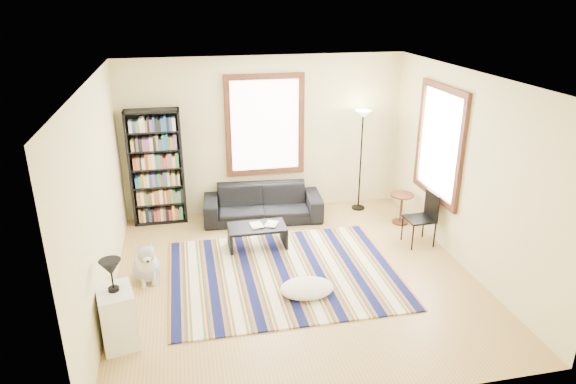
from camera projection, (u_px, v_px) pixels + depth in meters
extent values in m
cube|color=tan|center=(295.00, 279.00, 7.35)|extent=(5.00, 5.00, 0.10)
cube|color=white|center=(296.00, 74.00, 6.29)|extent=(5.00, 5.00, 0.10)
cube|color=beige|center=(264.00, 135.00, 9.14)|extent=(5.00, 0.10, 2.80)
cube|color=beige|center=(359.00, 284.00, 4.50)|extent=(5.00, 0.10, 2.80)
cube|color=beige|center=(95.00, 199.00, 6.33)|extent=(0.10, 5.00, 2.80)
cube|color=beige|center=(470.00, 172.00, 7.31)|extent=(0.10, 5.00, 2.80)
cube|color=white|center=(265.00, 125.00, 9.00)|extent=(1.20, 0.06, 1.60)
cube|color=white|center=(440.00, 143.00, 7.95)|extent=(0.06, 1.20, 1.60)
cube|color=#0C1140|center=(283.00, 273.00, 7.38)|extent=(3.22, 2.58, 0.02)
imported|color=black|center=(263.00, 203.00, 9.07)|extent=(2.12, 0.97, 0.60)
cube|color=black|center=(157.00, 168.00, 8.72)|extent=(0.90, 0.30, 2.00)
cube|color=black|center=(257.00, 236.00, 8.11)|extent=(0.96, 0.62, 0.36)
imported|color=beige|center=(251.00, 226.00, 8.02)|extent=(0.27, 0.21, 0.02)
imported|color=beige|center=(266.00, 223.00, 8.12)|extent=(0.27, 0.30, 0.02)
ellipsoid|color=beige|center=(307.00, 288.00, 6.86)|extent=(0.89, 0.80, 0.18)
cylinder|color=#4C2813|center=(401.00, 209.00, 8.92)|extent=(0.52, 0.52, 0.54)
cube|color=black|center=(419.00, 219.00, 8.13)|extent=(0.44, 0.42, 0.86)
cube|color=white|center=(118.00, 317.00, 5.82)|extent=(0.48, 0.57, 0.70)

